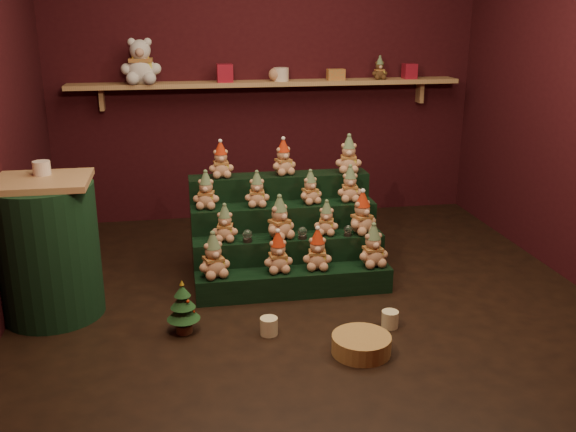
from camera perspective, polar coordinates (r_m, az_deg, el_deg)
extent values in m
plane|color=black|center=(4.57, 1.79, -7.30)|extent=(4.00, 4.00, 0.00)
cube|color=black|center=(6.18, -2.02, 12.81)|extent=(4.00, 0.10, 2.80)
cube|color=black|center=(2.24, 12.80, 3.37)|extent=(4.00, 0.10, 2.80)
cube|color=tan|center=(6.01, -1.76, 11.71)|extent=(3.60, 0.26, 0.04)
cube|color=tan|center=(6.07, -16.22, 9.95)|extent=(0.04, 0.12, 0.20)
cube|color=tan|center=(6.48, 11.64, 10.74)|extent=(0.04, 0.12, 0.20)
cube|color=black|center=(4.59, 0.55, -5.93)|extent=(1.40, 0.22, 0.18)
cube|color=black|center=(4.76, 0.07, -3.88)|extent=(1.40, 0.22, 0.36)
cube|color=black|center=(4.93, -0.37, -1.98)|extent=(1.40, 0.22, 0.54)
cube|color=black|center=(5.11, -0.79, -0.20)|extent=(1.40, 0.22, 0.72)
cylinder|color=black|center=(4.59, -3.61, -2.16)|extent=(0.06, 0.06, 0.03)
sphere|color=white|center=(4.58, -3.62, -1.63)|extent=(0.07, 0.07, 0.07)
cylinder|color=black|center=(4.65, 1.29, -1.88)|extent=(0.06, 0.06, 0.02)
sphere|color=white|center=(4.64, 1.30, -1.37)|extent=(0.07, 0.07, 0.07)
cylinder|color=black|center=(4.73, 5.34, -1.65)|extent=(0.06, 0.06, 0.02)
sphere|color=white|center=(4.71, 5.35, -1.20)|extent=(0.06, 0.06, 0.06)
cube|color=tan|center=(4.33, -21.19, 2.86)|extent=(0.61, 0.51, 0.04)
cylinder|color=black|center=(4.46, -20.52, -2.94)|extent=(0.65, 0.65, 0.89)
cylinder|color=beige|center=(4.41, -21.05, 4.00)|extent=(0.11, 0.11, 0.09)
cylinder|color=#4B2C1B|center=(4.16, -9.21, -9.83)|extent=(0.10, 0.10, 0.05)
cone|color=#133418|center=(4.11, -9.29, -8.34)|extent=(0.21, 0.21, 0.10)
cone|color=#133418|center=(4.08, -9.34, -7.42)|extent=(0.16, 0.16, 0.09)
cone|color=#133418|center=(4.05, -9.39, -6.55)|extent=(0.10, 0.10, 0.07)
cone|color=gold|center=(4.03, -9.43, -5.87)|extent=(0.03, 0.03, 0.03)
cylinder|color=beige|center=(4.07, -1.71, -9.76)|extent=(0.11, 0.11, 0.11)
cylinder|color=beige|center=(4.21, 9.05, -9.05)|extent=(0.11, 0.11, 0.11)
cylinder|color=#AC8545|center=(3.89, 6.53, -11.27)|extent=(0.44, 0.44, 0.11)
cube|color=maroon|center=(5.94, -5.64, 12.53)|extent=(0.14, 0.14, 0.16)
cylinder|color=beige|center=(6.00, -0.62, 12.48)|extent=(0.14, 0.14, 0.12)
cube|color=maroon|center=(6.32, 10.75, 12.54)|extent=(0.12, 0.12, 0.14)
sphere|color=tan|center=(6.00, -1.15, 12.47)|extent=(0.12, 0.12, 0.12)
cube|color=#C94C1C|center=(6.11, 4.27, 12.43)|extent=(0.16, 0.10, 0.10)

